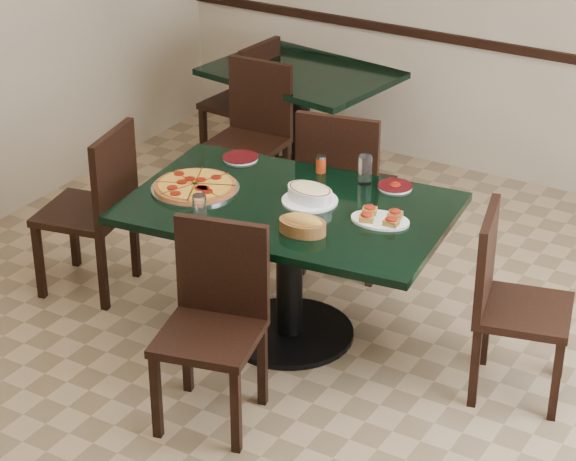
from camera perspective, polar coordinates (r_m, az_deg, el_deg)
The scene contains 20 objects.
floor at distance 5.50m, azimuth 0.79°, elevation -7.54°, with size 5.50×5.50×0.00m, color #917653.
main_table at distance 5.55m, azimuth 0.07°, elevation -0.36°, with size 1.66×1.17×0.75m.
back_table at distance 7.39m, azimuth 0.66°, elevation 6.47°, with size 1.25×0.98×0.75m.
chair_far at distance 6.18m, azimuth 2.80°, elevation 2.47°, with size 0.54×0.54×0.99m.
chair_near at distance 5.03m, azimuth -3.73°, elevation -4.18°, with size 0.53×0.53×0.93m.
chair_right at distance 5.27m, azimuth 11.06°, elevation -3.21°, with size 0.52×0.52×0.92m.
chair_left at distance 6.08m, azimuth -9.64°, elevation 1.44°, with size 0.52×0.52×0.95m.
back_chair_near at distance 6.98m, azimuth -1.83°, elevation 5.19°, with size 0.45×0.45×0.93m.
back_chair_left at distance 7.62m, azimuth -2.05°, elevation 6.82°, with size 0.44×0.44×0.88m.
pepperoni_pizza at distance 5.64m, azimuth -4.74°, elevation 2.25°, with size 0.44×0.44×0.04m.
lasagna_casserole at distance 5.48m, azimuth 1.12°, elevation 1.90°, with size 0.28×0.28×0.09m.
bread_basket at distance 5.19m, azimuth 0.75°, elevation 0.30°, with size 0.24×0.18×0.10m.
bruschetta_platter at distance 5.31m, azimuth 4.71°, elevation 0.67°, with size 0.31×0.23×0.05m.
side_plate_near at distance 5.23m, azimuth -4.11°, elevation 0.07°, with size 0.17×0.17×0.02m.
side_plate_far_r at distance 5.67m, azimuth 5.46°, elevation 2.26°, with size 0.18×0.18×0.03m.
side_plate_far_l at distance 5.98m, azimuth -2.43°, elevation 3.71°, with size 0.19×0.19×0.02m.
napkin_setting at distance 5.21m, azimuth -3.36°, elevation -0.10°, with size 0.22×0.22×0.01m.
water_glass_a at distance 5.67m, azimuth 3.93°, elevation 3.09°, with size 0.07×0.07×0.15m, color white.
water_glass_b at distance 5.28m, azimuth -4.51°, elevation 1.09°, with size 0.07×0.07×0.14m, color white.
pepper_shaker at distance 5.80m, azimuth 1.69°, elevation 3.41°, with size 0.05×0.05×0.09m.
Camera 1 is at (2.26, -3.93, 3.13)m, focal length 70.00 mm.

